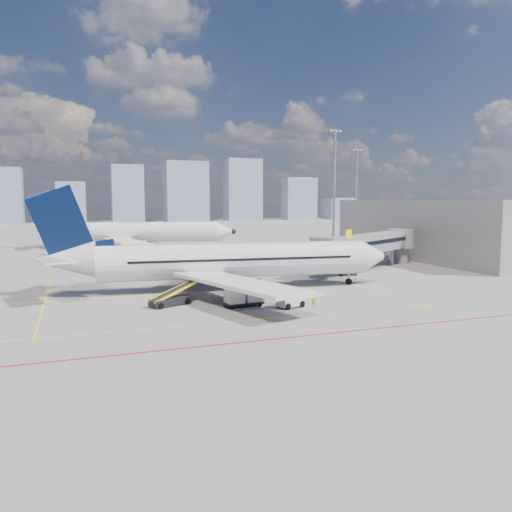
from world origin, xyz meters
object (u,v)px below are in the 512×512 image
at_px(baggage_tug, 289,299).
at_px(ramp_worker, 314,298).
at_px(cargo_dolly, 243,295).
at_px(second_aircraft, 132,232).
at_px(belt_loader, 171,299).
at_px(main_aircraft, 221,261).

relative_size(baggage_tug, ramp_worker, 1.67).
bearing_deg(ramp_worker, cargo_dolly, 74.61).
relative_size(second_aircraft, ramp_worker, 25.69).
xyz_separation_m(second_aircraft, ramp_worker, (9.48, -66.40, -2.39)).
height_order(second_aircraft, cargo_dolly, second_aircraft).
xyz_separation_m(baggage_tug, belt_loader, (-10.15, 4.76, -0.21)).
relative_size(cargo_dolly, ramp_worker, 2.30).
bearing_deg(second_aircraft, main_aircraft, -70.78).
bearing_deg(main_aircraft, ramp_worker, -56.80).
bearing_deg(second_aircraft, baggage_tug, -68.50).
xyz_separation_m(second_aircraft, cargo_dolly, (3.29, -63.94, -2.12)).
xyz_separation_m(main_aircraft, baggage_tug, (3.39, -10.98, -2.40)).
distance_m(second_aircraft, ramp_worker, 67.12).
bearing_deg(main_aircraft, belt_loader, -130.98).
bearing_deg(main_aircraft, baggage_tug, -66.47).
xyz_separation_m(cargo_dolly, belt_loader, (-6.33, 2.71, -0.49)).
bearing_deg(ramp_worker, baggage_tug, 86.34).
distance_m(baggage_tug, cargo_dolly, 4.34).
bearing_deg(baggage_tug, main_aircraft, 88.86).
height_order(belt_loader, ramp_worker, belt_loader).
relative_size(second_aircraft, baggage_tug, 15.41).
relative_size(main_aircraft, baggage_tug, 14.63).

